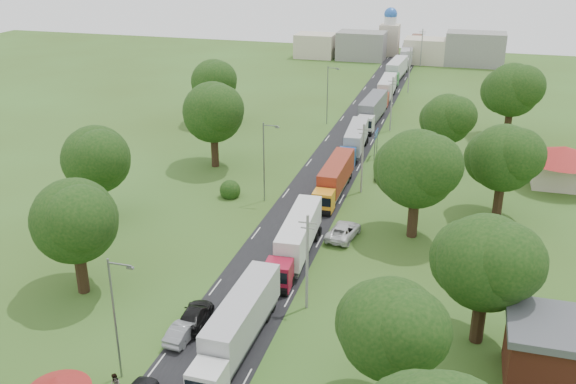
% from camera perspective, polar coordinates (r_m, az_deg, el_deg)
% --- Properties ---
extents(ground, '(260.00, 260.00, 0.00)m').
position_cam_1_polar(ground, '(64.90, -1.53, -6.31)').
color(ground, '#384F1A').
rests_on(ground, ground).
extents(road, '(8.00, 200.00, 0.04)m').
position_cam_1_polar(road, '(82.36, 2.61, 0.13)').
color(road, black).
rests_on(road, ground).
extents(info_sign, '(0.12, 3.10, 4.10)m').
position_cam_1_polar(info_sign, '(94.37, 7.85, 4.81)').
color(info_sign, slate).
rests_on(info_sign, ground).
extents(pole_1, '(1.60, 0.24, 9.00)m').
position_cam_1_polar(pole_1, '(55.42, 1.71, -6.14)').
color(pole_1, gray).
rests_on(pole_1, ground).
extents(pole_2, '(1.60, 0.24, 9.00)m').
position_cam_1_polar(pole_2, '(80.64, 6.64, 3.07)').
color(pole_2, gray).
rests_on(pole_2, ground).
extents(pole_3, '(1.60, 0.24, 9.00)m').
position_cam_1_polar(pole_3, '(107.25, 9.19, 7.80)').
color(pole_3, gray).
rests_on(pole_3, ground).
extents(pole_4, '(1.60, 0.24, 9.00)m').
position_cam_1_polar(pole_4, '(134.43, 10.74, 10.63)').
color(pole_4, gray).
rests_on(pole_4, ground).
extents(pole_5, '(1.60, 0.24, 9.00)m').
position_cam_1_polar(pole_5, '(161.88, 11.79, 12.50)').
color(pole_5, gray).
rests_on(pole_5, ground).
extents(lamp_0, '(2.03, 0.22, 10.00)m').
position_cam_1_polar(lamp_0, '(48.36, -15.04, -10.43)').
color(lamp_0, slate).
rests_on(lamp_0, ground).
extents(lamp_1, '(2.03, 0.22, 10.00)m').
position_cam_1_polar(lamp_1, '(77.22, -2.06, 3.01)').
color(lamp_1, slate).
rests_on(lamp_1, ground).
extents(lamp_2, '(2.03, 0.22, 10.00)m').
position_cam_1_polar(lamp_2, '(109.72, 3.60, 8.84)').
color(lamp_2, slate).
rests_on(lamp_2, ground).
extents(tree_2, '(8.00, 8.00, 10.10)m').
position_cam_1_polar(tree_2, '(44.03, 9.14, -11.82)').
color(tree_2, '#382616').
rests_on(tree_2, ground).
extents(tree_3, '(8.80, 8.80, 11.07)m').
position_cam_1_polar(tree_3, '(52.29, 17.17, -5.92)').
color(tree_3, '#382616').
rests_on(tree_3, ground).
extents(tree_4, '(9.60, 9.60, 12.05)m').
position_cam_1_polar(tree_4, '(68.65, 11.39, 2.09)').
color(tree_4, '#382616').
rests_on(tree_4, ground).
extents(tree_5, '(8.80, 8.80, 11.07)m').
position_cam_1_polar(tree_5, '(76.42, 18.64, 2.93)').
color(tree_5, '#382616').
rests_on(tree_5, ground).
extents(tree_6, '(8.00, 8.00, 10.10)m').
position_cam_1_polar(tree_6, '(92.75, 14.00, 6.36)').
color(tree_6, '#382616').
rests_on(tree_6, ground).
extents(tree_7, '(9.60, 9.60, 12.05)m').
position_cam_1_polar(tree_7, '(107.22, 19.32, 8.58)').
color(tree_7, '#382616').
rests_on(tree_7, ground).
extents(tree_10, '(8.80, 8.80, 11.07)m').
position_cam_1_polar(tree_10, '(59.88, -18.38, -2.38)').
color(tree_10, '#382616').
rests_on(tree_10, ground).
extents(tree_11, '(8.80, 8.80, 11.07)m').
position_cam_1_polar(tree_11, '(75.12, -16.64, 2.85)').
color(tree_11, '#382616').
rests_on(tree_11, ground).
extents(tree_12, '(9.60, 9.60, 12.05)m').
position_cam_1_polar(tree_12, '(89.21, -6.64, 7.09)').
color(tree_12, '#382616').
rests_on(tree_12, ground).
extents(tree_13, '(8.80, 8.80, 11.07)m').
position_cam_1_polar(tree_13, '(110.27, -6.59, 9.70)').
color(tree_13, '#382616').
rests_on(tree_13, ground).
extents(house_brick, '(8.60, 6.60, 5.20)m').
position_cam_1_polar(house_brick, '(51.72, 23.40, -13.16)').
color(house_brick, maroon).
rests_on(house_brick, ground).
extents(house_cream, '(10.08, 10.08, 5.80)m').
position_cam_1_polar(house_cream, '(89.56, 23.26, 2.62)').
color(house_cream, beige).
rests_on(house_cream, ground).
extents(distant_town, '(52.00, 8.00, 8.00)m').
position_cam_1_polar(distant_town, '(167.41, 10.23, 12.51)').
color(distant_town, gray).
rests_on(distant_town, ground).
extents(church, '(5.00, 5.00, 12.30)m').
position_cam_1_polar(church, '(175.48, 9.01, 13.66)').
color(church, beige).
rests_on(church, ground).
extents(truck_0, '(2.73, 14.85, 4.11)m').
position_cam_1_polar(truck_0, '(51.74, -4.45, -11.72)').
color(truck_0, silver).
rests_on(truck_0, ground).
extents(truck_1, '(3.20, 14.87, 4.11)m').
position_cam_1_polar(truck_1, '(64.73, 0.76, -4.20)').
color(truck_1, maroon).
rests_on(truck_1, ground).
extents(truck_2, '(2.48, 14.33, 3.97)m').
position_cam_1_polar(truck_2, '(80.75, 4.16, 1.24)').
color(truck_2, orange).
rests_on(truck_2, ground).
extents(truck_3, '(3.12, 14.16, 3.91)m').
position_cam_1_polar(truck_3, '(95.76, 5.97, 4.58)').
color(truck_3, '#17468E').
rests_on(truck_3, ground).
extents(truck_4, '(3.23, 15.63, 4.32)m').
position_cam_1_polar(truck_4, '(111.79, 7.48, 7.22)').
color(truck_4, silver).
rests_on(truck_4, ground).
extents(truck_5, '(2.72, 14.61, 4.05)m').
position_cam_1_polar(truck_5, '(128.20, 8.73, 9.04)').
color(truck_5, '#AD2A1A').
rests_on(truck_5, ground).
extents(truck_6, '(3.37, 15.71, 4.34)m').
position_cam_1_polar(truck_6, '(145.55, 9.60, 10.63)').
color(truck_6, '#296E39').
rests_on(truck_6, ground).
extents(truck_7, '(3.48, 15.75, 4.35)m').
position_cam_1_polar(truck_7, '(162.17, 10.46, 11.76)').
color(truck_7, '#ADADAD').
rests_on(truck_7, ground).
extents(truck_8, '(2.75, 15.27, 4.23)m').
position_cam_1_polar(truck_8, '(179.65, 11.20, 12.70)').
color(truck_8, brown).
rests_on(truck_8, ground).
extents(car_lane_mid, '(1.93, 4.62, 1.49)m').
position_cam_1_polar(car_lane_mid, '(54.20, -9.23, -12.06)').
color(car_lane_mid, gray).
rests_on(car_lane_mid, ground).
extents(car_lane_rear, '(2.71, 5.58, 1.57)m').
position_cam_1_polar(car_lane_rear, '(55.83, -8.28, -10.82)').
color(car_lane_rear, black).
rests_on(car_lane_rear, ground).
extents(car_verge_near, '(3.46, 6.05, 1.59)m').
position_cam_1_polar(car_verge_near, '(69.80, 4.95, -3.48)').
color(car_verge_near, silver).
rests_on(car_verge_near, ground).
extents(car_verge_far, '(2.67, 5.16, 1.68)m').
position_cam_1_polar(car_verge_far, '(87.39, 8.38, 1.83)').
color(car_verge_far, slate).
rests_on(car_verge_far, ground).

